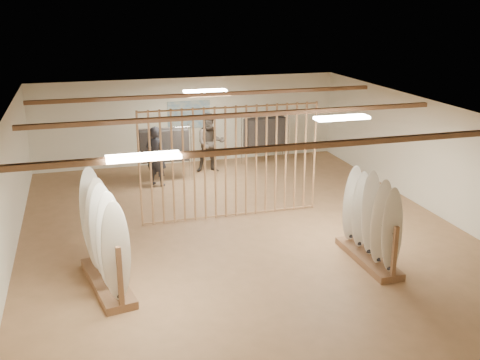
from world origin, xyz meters
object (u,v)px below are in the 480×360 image
object	(u,v)px
rack_left	(105,252)
shopper_b	(210,139)
rack_right	(370,232)
clothing_rack_a	(164,145)
shopper_a	(156,152)
clothing_rack_b	(265,132)

from	to	relation	value
rack_left	shopper_b	bearing A→B (deg)	51.58
rack_left	rack_right	size ratio (longest dim) A/B	1.10
rack_right	clothing_rack_a	xyz separation A→B (m)	(-3.16, 6.66, 0.42)
shopper_a	shopper_b	size ratio (longest dim) A/B	0.94
rack_right	clothing_rack_b	size ratio (longest dim) A/B	1.24
clothing_rack_a	rack_right	bearing A→B (deg)	-62.36
clothing_rack_a	shopper_b	bearing A→B (deg)	19.71
rack_left	clothing_rack_b	bearing A→B (deg)	41.96
rack_left	rack_right	distance (m)	5.26
rack_right	shopper_b	world-z (taller)	shopper_b
rack_right	shopper_a	size ratio (longest dim) A/B	1.01
clothing_rack_a	clothing_rack_b	bearing A→B (deg)	17.13
shopper_a	shopper_b	bearing A→B (deg)	-115.25
rack_right	shopper_a	bearing A→B (deg)	119.08
clothing_rack_b	shopper_a	xyz separation A→B (m)	(-3.77, -1.35, -0.06)
shopper_a	shopper_b	xyz separation A→B (m)	(1.81, 0.90, 0.06)
clothing_rack_a	shopper_b	distance (m)	1.58
clothing_rack_b	shopper_b	size ratio (longest dim) A/B	0.77
rack_right	clothing_rack_b	bearing A→B (deg)	87.70
clothing_rack_b	clothing_rack_a	bearing A→B (deg)	-171.22
shopper_b	rack_left	bearing A→B (deg)	-111.02
clothing_rack_a	shopper_b	xyz separation A→B (m)	(1.51, 0.47, -0.02)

